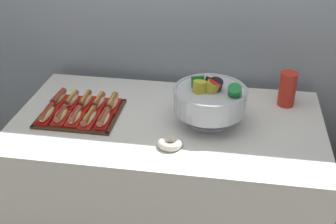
{
  "coord_description": "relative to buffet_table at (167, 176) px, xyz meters",
  "views": [
    {
      "loc": [
        0.32,
        -1.96,
        1.93
      ],
      "look_at": [
        -0.0,
        0.04,
        0.78
      ],
      "focal_mm": 47.85,
      "sensor_mm": 36.0,
      "label": 1
    }
  ],
  "objects": [
    {
      "name": "buffet_table",
      "position": [
        0.0,
        0.0,
        0.0
      ],
      "size": [
        1.59,
        0.89,
        0.76
      ],
      "color": "white",
      "rests_on": "ground_plane"
    },
    {
      "name": "serving_tray",
      "position": [
        -0.46,
        -0.02,
        0.36
      ],
      "size": [
        0.41,
        0.36,
        0.01
      ],
      "color": "#472B19",
      "rests_on": "buffet_table"
    },
    {
      "name": "hot_dog_0",
      "position": [
        -0.61,
        -0.1,
        0.39
      ],
      "size": [
        0.07,
        0.17,
        0.06
      ],
      "color": "#B21414",
      "rests_on": "serving_tray"
    },
    {
      "name": "hot_dog_1",
      "position": [
        -0.53,
        -0.1,
        0.39
      ],
      "size": [
        0.07,
        0.16,
        0.06
      ],
      "color": "red",
      "rests_on": "serving_tray"
    },
    {
      "name": "hot_dog_2",
      "position": [
        -0.46,
        -0.1,
        0.39
      ],
      "size": [
        0.07,
        0.15,
        0.06
      ],
      "color": "red",
      "rests_on": "serving_tray"
    },
    {
      "name": "hot_dog_3",
      "position": [
        -0.38,
        -0.1,
        0.39
      ],
      "size": [
        0.07,
        0.18,
        0.06
      ],
      "color": "red",
      "rests_on": "serving_tray"
    },
    {
      "name": "hot_dog_4",
      "position": [
        -0.31,
        -0.1,
        0.39
      ],
      "size": [
        0.07,
        0.16,
        0.06
      ],
      "color": "#B21414",
      "rests_on": "serving_tray"
    },
    {
      "name": "hot_dog_5",
      "position": [
        -0.61,
        0.06,
        0.4
      ],
      "size": [
        0.07,
        0.16,
        0.07
      ],
      "color": "red",
      "rests_on": "serving_tray"
    },
    {
      "name": "hot_dog_6",
      "position": [
        -0.53,
        0.06,
        0.39
      ],
      "size": [
        0.07,
        0.16,
        0.06
      ],
      "color": "red",
      "rests_on": "serving_tray"
    },
    {
      "name": "hot_dog_7",
      "position": [
        -0.46,
        0.06,
        0.4
      ],
      "size": [
        0.07,
        0.17,
        0.06
      ],
      "color": "red",
      "rests_on": "serving_tray"
    },
    {
      "name": "hot_dog_8",
      "position": [
        -0.38,
        0.06,
        0.4
      ],
      "size": [
        0.07,
        0.16,
        0.06
      ],
      "color": "red",
      "rests_on": "serving_tray"
    },
    {
      "name": "hot_dog_9",
      "position": [
        -0.31,
        0.06,
        0.4
      ],
      "size": [
        0.07,
        0.17,
        0.06
      ],
      "color": "red",
      "rests_on": "serving_tray"
    },
    {
      "name": "punch_bowl",
      "position": [
        0.21,
        -0.0,
        0.5
      ],
      "size": [
        0.37,
        0.37,
        0.26
      ],
      "color": "silver",
      "rests_on": "buffet_table"
    },
    {
      "name": "cup_stack",
      "position": [
        0.61,
        0.27,
        0.45
      ],
      "size": [
        0.09,
        0.09,
        0.19
      ],
      "color": "red",
      "rests_on": "buffet_table"
    },
    {
      "name": "donut",
      "position": [
        0.05,
        -0.24,
        0.38
      ],
      "size": [
        0.12,
        0.12,
        0.04
      ],
      "color": "silver",
      "rests_on": "buffet_table"
    }
  ]
}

